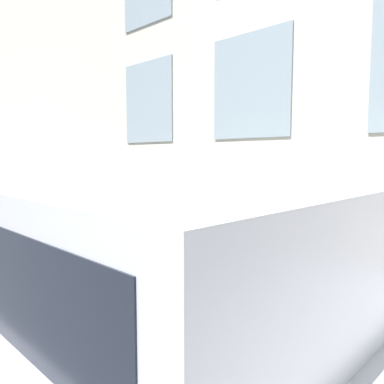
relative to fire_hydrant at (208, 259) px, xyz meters
name	(u,v)px	position (x,y,z in m)	size (l,w,h in m)	color
ground_plane	(182,321)	(-0.54, -0.13, -0.51)	(80.00, 80.00, 0.00)	#47474C
sidewalk	(268,278)	(1.05, -0.13, -0.43)	(3.17, 60.00, 0.16)	gray
fire_hydrant	(208,259)	(0.00, 0.00, 0.00)	(0.33, 0.44, 0.69)	gold
person	(178,218)	(0.26, 0.78, 0.36)	(0.29, 0.19, 1.19)	#232328
parked_truck_silver_near	(105,275)	(-1.80, -0.72, 0.40)	(2.02, 5.08, 1.57)	black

